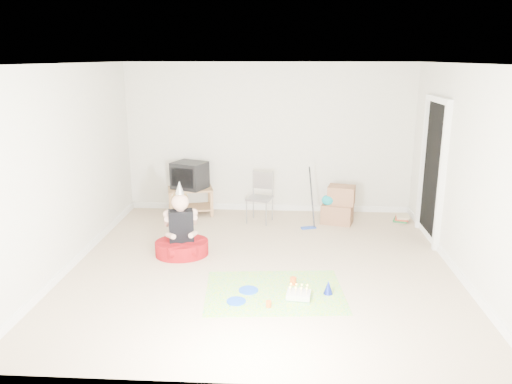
# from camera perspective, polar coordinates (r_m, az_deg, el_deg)

# --- Properties ---
(ground) EXTENTS (5.00, 5.00, 0.00)m
(ground) POSITION_cam_1_polar(r_m,az_deg,el_deg) (6.70, 0.66, -8.37)
(ground) COLOR #CEB494
(ground) RESTS_ON ground
(doorway_recess) EXTENTS (0.02, 0.90, 2.05)m
(doorway_recess) POSITION_cam_1_polar(r_m,az_deg,el_deg) (7.83, 19.59, 2.12)
(doorway_recess) COLOR black
(doorway_recess) RESTS_ON ground
(tv_stand) EXTENTS (0.85, 0.64, 0.47)m
(tv_stand) POSITION_cam_1_polar(r_m,az_deg,el_deg) (8.79, -7.49, -0.78)
(tv_stand) COLOR #9D7046
(tv_stand) RESTS_ON ground
(crt_tv) EXTENTS (0.67, 0.62, 0.46)m
(crt_tv) POSITION_cam_1_polar(r_m,az_deg,el_deg) (8.68, -7.58, 1.92)
(crt_tv) COLOR black
(crt_tv) RESTS_ON tv_stand
(folding_chair) EXTENTS (0.47, 0.46, 0.85)m
(folding_chair) POSITION_cam_1_polar(r_m,az_deg,el_deg) (8.27, 0.42, -0.71)
(folding_chair) COLOR #99999E
(folding_chair) RESTS_ON ground
(cardboard_boxes) EXTENTS (0.59, 0.50, 0.63)m
(cardboard_boxes) POSITION_cam_1_polar(r_m,az_deg,el_deg) (8.37, 9.40, -1.51)
(cardboard_boxes) COLOR #926446
(cardboard_boxes) RESTS_ON ground
(floor_mop) EXTENTS (0.25, 0.32, 0.96)m
(floor_mop) POSITION_cam_1_polar(r_m,az_deg,el_deg) (8.03, 6.06, -2.40)
(floor_mop) COLOR #2346B0
(floor_mop) RESTS_ON ground
(book_pile) EXTENTS (0.31, 0.35, 0.10)m
(book_pile) POSITION_cam_1_polar(r_m,az_deg,el_deg) (8.78, 16.34, -2.87)
(book_pile) COLOR #216533
(book_pile) RESTS_ON ground
(seated_woman) EXTENTS (0.90, 0.90, 1.06)m
(seated_woman) POSITION_cam_1_polar(r_m,az_deg,el_deg) (7.03, -8.50, -5.34)
(seated_woman) COLOR #9F0E13
(seated_woman) RESTS_ON ground
(party_mat) EXTENTS (1.70, 1.30, 0.01)m
(party_mat) POSITION_cam_1_polar(r_m,az_deg,el_deg) (5.99, 2.12, -11.32)
(party_mat) COLOR #F5337F
(party_mat) RESTS_ON ground
(birthday_cake) EXTENTS (0.29, 0.25, 0.14)m
(birthday_cake) POSITION_cam_1_polar(r_m,az_deg,el_deg) (5.84, 4.88, -11.70)
(birthday_cake) COLOR silver
(birthday_cake) RESTS_ON party_mat
(blue_plate_near) EXTENTS (0.26, 0.26, 0.01)m
(blue_plate_near) POSITION_cam_1_polar(r_m,az_deg,el_deg) (6.00, -0.87, -11.15)
(blue_plate_near) COLOR blue
(blue_plate_near) RESTS_ON party_mat
(blue_plate_far) EXTENTS (0.29, 0.29, 0.01)m
(blue_plate_far) POSITION_cam_1_polar(r_m,az_deg,el_deg) (5.76, -2.27, -12.36)
(blue_plate_far) COLOR blue
(blue_plate_far) RESTS_ON party_mat
(orange_cup_near) EXTENTS (0.10, 0.10, 0.09)m
(orange_cup_near) POSITION_cam_1_polar(r_m,az_deg,el_deg) (6.15, 4.27, -10.11)
(orange_cup_near) COLOR #F85D1B
(orange_cup_near) RESTS_ON party_mat
(orange_cup_far) EXTENTS (0.07, 0.07, 0.07)m
(orange_cup_far) POSITION_cam_1_polar(r_m,az_deg,el_deg) (5.64, 1.46, -12.67)
(orange_cup_far) COLOR #F85D1B
(orange_cup_far) RESTS_ON party_mat
(blue_party_hat) EXTENTS (0.12, 0.12, 0.16)m
(blue_party_hat) POSITION_cam_1_polar(r_m,az_deg,el_deg) (5.96, 8.26, -10.72)
(blue_party_hat) COLOR #1727A1
(blue_party_hat) RESTS_ON party_mat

